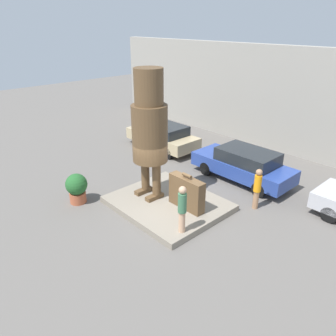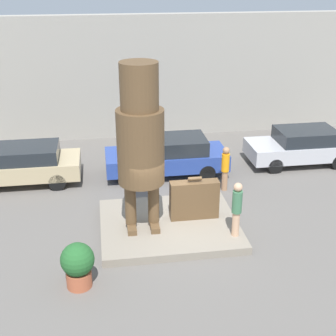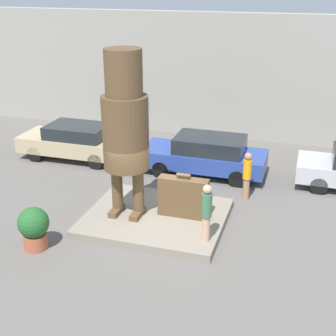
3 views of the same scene
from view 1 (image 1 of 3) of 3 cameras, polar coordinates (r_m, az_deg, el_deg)
ground_plane at (r=13.39m, az=-0.01°, el=-6.66°), size 60.00×60.00×0.00m
pedestal at (r=13.33m, az=-0.01°, el=-6.20°), size 4.33×3.66×0.25m
building_backdrop at (r=19.33m, az=20.67°, el=10.75°), size 28.00×0.60×5.73m
statue_figure at (r=12.57m, az=-3.23°, el=7.41°), size 1.39×1.39×5.13m
giant_suitcase at (r=12.55m, az=3.25°, el=-4.33°), size 1.56×0.40×1.43m
tourist at (r=10.99m, az=2.49°, el=-6.89°), size 0.30×0.30×1.74m
parked_car_tan at (r=19.06m, az=-0.90°, el=5.64°), size 4.50×1.86×1.49m
parked_car_blue at (r=15.57m, az=13.03°, el=0.66°), size 4.79×1.86×1.54m
planter_pot at (r=13.86m, az=-15.61°, el=-3.25°), size 0.88×0.88×1.27m
worker_hivis at (r=13.28m, az=15.28°, el=-3.27°), size 0.29×0.29×1.71m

